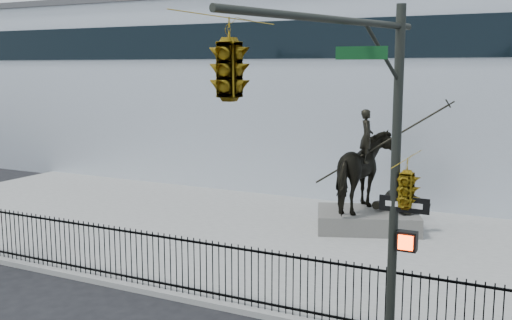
% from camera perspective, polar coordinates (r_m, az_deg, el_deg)
% --- Properties ---
extents(ground, '(120.00, 120.00, 0.00)m').
position_cam_1_polar(ground, '(15.72, -14.02, -13.32)').
color(ground, black).
rests_on(ground, ground).
extents(plaza, '(30.00, 12.00, 0.15)m').
position_cam_1_polar(plaza, '(21.17, -1.51, -6.99)').
color(plaza, gray).
rests_on(plaza, ground).
extents(building, '(44.00, 14.00, 9.00)m').
position_cam_1_polar(building, '(32.43, 9.46, 6.36)').
color(building, white).
rests_on(building, ground).
extents(picket_fence, '(22.10, 0.10, 1.50)m').
position_cam_1_polar(picket_fence, '(16.31, -11.25, -9.01)').
color(picket_fence, black).
rests_on(picket_fence, plaza).
extents(statue_plinth, '(4.12, 3.49, 0.65)m').
position_cam_1_polar(statue_plinth, '(21.73, 10.55, -5.63)').
color(statue_plinth, '#5A5752').
rests_on(statue_plinth, plaza).
extents(equestrian_statue, '(4.20, 3.42, 3.79)m').
position_cam_1_polar(equestrian_statue, '(21.38, 10.86, -1.22)').
color(equestrian_statue, black).
rests_on(equestrian_statue, statue_plinth).
extents(traffic_signal_right, '(2.17, 6.86, 7.00)m').
position_cam_1_polar(traffic_signal_right, '(9.53, 7.04, 2.67)').
color(traffic_signal_right, '#242722').
rests_on(traffic_signal_right, ground).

